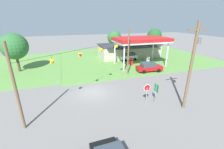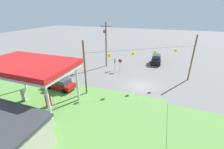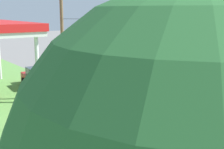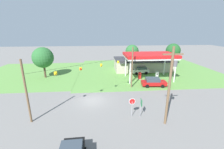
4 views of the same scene
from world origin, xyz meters
name	(u,v)px [view 4 (image 4 of 4)]	position (x,y,z in m)	size (l,w,h in m)	color
ground_plane	(93,100)	(0.00, 0.00, 0.00)	(160.00, 160.00, 0.00)	slate
grass_verge_station_corner	(147,70)	(13.98, 17.06, 0.02)	(36.00, 28.00, 0.04)	#5B8E42
grass_verge_opposite_corner	(31,74)	(-16.00, 16.00, 0.02)	(24.00, 24.00, 0.04)	#5B8E42
gas_station_canopy	(150,56)	(11.98, 9.58, 5.20)	(10.78, 6.58, 5.71)	silver
gas_station_store	(143,64)	(12.92, 17.04, 1.69)	(15.42, 6.97, 3.35)	#B2A893
fuel_pump_near	(140,76)	(10.00, 9.58, 0.78)	(0.71, 0.56, 1.64)	gray
fuel_pump_far	(157,75)	(13.95, 9.58, 0.78)	(0.71, 0.56, 1.64)	gray
car_at_pumps_front	(153,82)	(11.54, 5.17, 0.89)	(4.84, 2.39, 1.72)	#AD1414
car_at_pumps_rear	(140,70)	(11.37, 13.99, 0.92)	(4.20, 2.27, 1.78)	white
stop_sign_roadside	(132,103)	(5.13, -4.88, 1.81)	(0.80, 0.08, 2.50)	#99999E
route_sign	(141,104)	(6.24, -4.99, 1.71)	(0.10, 0.70, 2.40)	gray
utility_pole_main	(170,83)	(8.80, -6.72, 5.08)	(2.20, 0.44, 9.05)	brown
signal_span_gantry	(92,75)	(0.00, -0.01, 4.21)	(14.61, 10.24, 7.69)	brown
tree_behind_station	(132,51)	(11.36, 24.36, 4.11)	(4.08, 4.08, 6.17)	#4C3828
tree_west_verge	(43,58)	(-11.31, 12.65, 4.66)	(4.59, 4.59, 6.97)	#4C3828
tree_far_back	(173,51)	(23.89, 23.00, 4.36)	(4.37, 4.37, 6.56)	#4C3828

